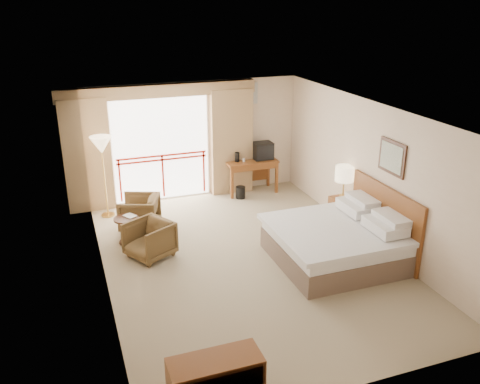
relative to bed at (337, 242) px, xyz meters
name	(u,v)px	position (x,y,z in m)	size (l,w,h in m)	color
floor	(247,259)	(-1.50, 0.60, -0.38)	(7.00, 7.00, 0.00)	gray
ceiling	(248,113)	(-1.50, 0.60, 2.32)	(7.00, 7.00, 0.00)	white
wall_back	(195,139)	(-1.50, 4.10, 0.97)	(5.00, 5.00, 0.00)	beige
wall_front	(357,294)	(-1.50, -2.90, 0.97)	(5.00, 5.00, 0.00)	beige
wall_left	(99,209)	(-4.00, 0.60, 0.97)	(7.00, 7.00, 0.00)	beige
wall_right	(371,174)	(1.00, 0.60, 0.97)	(7.00, 7.00, 0.00)	beige
balcony_door	(161,149)	(-2.30, 4.08, 0.82)	(2.40, 2.40, 0.00)	white
balcony_railing	(162,166)	(-2.30, 4.06, 0.44)	(2.09, 0.03, 1.02)	#B0200F
curtain_left	(87,156)	(-3.95, 3.95, 0.87)	(1.00, 0.26, 2.50)	#98724A
curtain_right	(231,142)	(-0.65, 3.95, 0.87)	(1.00, 0.26, 2.50)	#98724A
valance	(159,91)	(-2.30, 3.98, 2.17)	(4.40, 0.22, 0.28)	#98724A
hvac_vent	(247,93)	(-0.20, 4.07, 1.97)	(0.50, 0.04, 0.50)	silver
bed	(337,242)	(0.00, 0.00, 0.00)	(2.13, 2.06, 0.97)	brown
headboard	(384,220)	(0.96, 0.00, 0.27)	(0.06, 2.10, 1.30)	brown
framed_art	(392,157)	(0.97, 0.00, 1.47)	(0.04, 0.72, 0.60)	black
nightstand	(343,213)	(0.86, 1.25, -0.07)	(0.43, 0.51, 0.61)	brown
table_lamp	(344,174)	(0.86, 1.30, 0.75)	(0.37, 0.37, 0.66)	tan
phone	(346,200)	(0.81, 1.10, 0.28)	(0.19, 0.15, 0.08)	black
desk	(250,167)	(-0.22, 3.81, 0.25)	(1.24, 0.60, 0.81)	brown
tv	(263,151)	(0.08, 3.74, 0.64)	(0.46, 0.36, 0.42)	black
coffee_maker	(237,157)	(-0.57, 3.75, 0.55)	(0.11, 0.11, 0.23)	black
cup	(244,160)	(-0.42, 3.70, 0.47)	(0.06, 0.06, 0.09)	white
wastebasket	(241,192)	(-0.59, 3.45, -0.23)	(0.23, 0.23, 0.29)	black
armchair_far	(141,228)	(-3.11, 2.57, -0.38)	(0.75, 0.77, 0.70)	#4C371F
armchair_near	(151,256)	(-3.14, 1.28, -0.38)	(0.73, 0.75, 0.69)	#4C371F
side_table	(127,226)	(-3.44, 1.99, -0.02)	(0.48, 0.48, 0.52)	black
book	(126,218)	(-3.44, 1.99, 0.15)	(0.18, 0.24, 0.02)	white
floor_lamp	(101,148)	(-3.66, 3.46, 1.15)	(0.45, 0.45, 1.78)	tan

